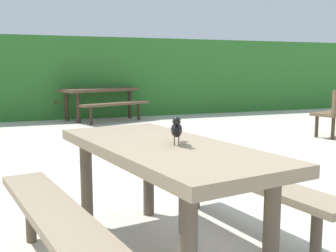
% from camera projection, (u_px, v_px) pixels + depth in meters
% --- Properties ---
extents(hedge_wall, '(28.00, 1.32, 1.96)m').
position_uv_depth(hedge_wall, '(63.00, 78.00, 10.28)').
color(hedge_wall, '#2D6B28').
rests_on(hedge_wall, ground).
extents(picnic_table_foreground, '(1.95, 1.97, 0.74)m').
position_uv_depth(picnic_table_foreground, '(163.00, 172.00, 2.63)').
color(picnic_table_foreground, '#84725B').
rests_on(picnic_table_foreground, ground).
extents(bird_grackle, '(0.14, 0.27, 0.18)m').
position_uv_depth(bird_grackle, '(177.00, 129.00, 2.52)').
color(bird_grackle, black).
rests_on(bird_grackle, picnic_table_foreground).
extents(picnic_table_mid_right, '(2.19, 2.18, 0.74)m').
position_uv_depth(picnic_table_mid_right, '(99.00, 96.00, 9.73)').
color(picnic_table_mid_right, brown).
rests_on(picnic_table_mid_right, ground).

